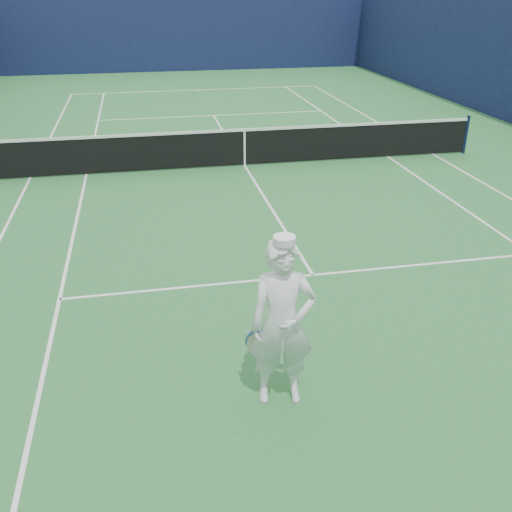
{
  "coord_description": "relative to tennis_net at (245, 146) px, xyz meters",
  "views": [
    {
      "loc": [
        -2.62,
        -14.56,
        4.5
      ],
      "look_at": [
        -1.27,
        -7.82,
        1.16
      ],
      "focal_mm": 40.0,
      "sensor_mm": 36.0,
      "label": 1
    }
  ],
  "objects": [
    {
      "name": "ground",
      "position": [
        0.0,
        0.0,
        -0.55
      ],
      "size": [
        80.0,
        80.0,
        0.0
      ],
      "primitive_type": "plane",
      "color": "#2A7033",
      "rests_on": "ground"
    },
    {
      "name": "court_markings",
      "position": [
        0.0,
        0.0,
        -0.55
      ],
      "size": [
        11.03,
        23.83,
        0.01
      ],
      "color": "white",
      "rests_on": "ground"
    },
    {
      "name": "tennis_net",
      "position": [
        0.0,
        0.0,
        0.0
      ],
      "size": [
        12.88,
        0.09,
        1.07
      ],
      "color": "#141E4C",
      "rests_on": "ground"
    },
    {
      "name": "tennis_player",
      "position": [
        -1.27,
        -9.32,
        0.47
      ],
      "size": [
        0.8,
        0.59,
        2.1
      ],
      "rotation": [
        0.0,
        0.0,
        -0.12
      ],
      "color": "white",
      "rests_on": "ground"
    },
    {
      "name": "windscreen_fence",
      "position": [
        0.0,
        0.0,
        1.45
      ],
      "size": [
        20.12,
        36.12,
        4.0
      ],
      "color": "#10163B",
      "rests_on": "ground"
    }
  ]
}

